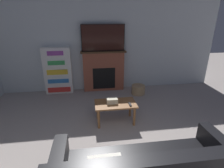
% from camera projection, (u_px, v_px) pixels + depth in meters
% --- Properties ---
extents(wall_back, '(6.82, 0.06, 2.70)m').
position_uv_depth(wall_back, '(103.00, 44.00, 5.01)').
color(wall_back, silver).
rests_on(wall_back, ground_plane).
extents(fireplace, '(1.28, 0.28, 1.18)m').
position_uv_depth(fireplace, '(104.00, 71.00, 5.15)').
color(fireplace, brown).
rests_on(fireplace, ground_plane).
extents(tv, '(1.20, 0.03, 0.73)m').
position_uv_depth(tv, '(103.00, 38.00, 4.79)').
color(tv, black).
rests_on(tv, fireplace).
extents(coffee_table, '(0.84, 0.49, 0.44)m').
position_uv_depth(coffee_table, '(115.00, 106.00, 3.58)').
color(coffee_table, brown).
rests_on(coffee_table, ground_plane).
extents(tissue_box, '(0.22, 0.12, 0.10)m').
position_uv_depth(tissue_box, '(112.00, 101.00, 3.53)').
color(tissue_box, beige).
rests_on(tissue_box, coffee_table).
extents(remote_control, '(0.04, 0.15, 0.02)m').
position_uv_depth(remote_control, '(130.00, 104.00, 3.48)').
color(remote_control, black).
rests_on(remote_control, coffee_table).
extents(bookshelf, '(0.76, 0.29, 1.31)m').
position_uv_depth(bookshelf, '(58.00, 71.00, 4.94)').
color(bookshelf, white).
rests_on(bookshelf, ground_plane).
extents(storage_basket, '(0.38, 0.38, 0.25)m').
position_uv_depth(storage_basket, '(138.00, 90.00, 5.02)').
color(storage_basket, tan).
rests_on(storage_basket, ground_plane).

